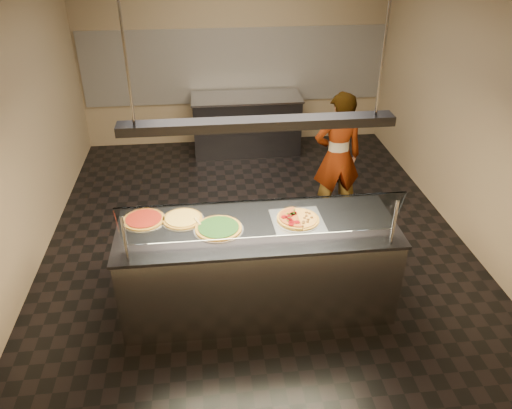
{
  "coord_description": "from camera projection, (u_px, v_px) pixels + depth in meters",
  "views": [
    {
      "loc": [
        -0.56,
        -5.12,
        3.46
      ],
      "look_at": [
        -0.1,
        -0.99,
        1.02
      ],
      "focal_mm": 35.0,
      "sensor_mm": 36.0,
      "label": 1
    }
  ],
  "objects": [
    {
      "name": "serving_counter",
      "position": [
        258.0,
        267.0,
        4.88
      ],
      "size": [
        2.62,
        0.94,
        0.93
      ],
      "color": "#B7B7BC",
      "rests_on": "ground"
    },
    {
      "name": "heat_lamp_housing",
      "position": [
        258.0,
        124.0,
        4.12
      ],
      "size": [
        2.3,
        0.18,
        0.08
      ],
      "primitive_type": "cube",
      "color": "#2D2D31",
      "rests_on": "ceiling"
    },
    {
      "name": "wall_right",
      "position": [
        474.0,
        111.0,
        5.68
      ],
      "size": [
        0.02,
        6.0,
        3.0
      ],
      "primitive_type": "cube",
      "color": "#968261",
      "rests_on": "ground"
    },
    {
      "name": "ground",
      "position": [
        255.0,
        235.0,
        6.2
      ],
      "size": [
        5.0,
        6.0,
        0.02
      ],
      "primitive_type": "cube",
      "color": "black",
      "rests_on": "ground"
    },
    {
      "name": "worker",
      "position": [
        337.0,
        157.0,
        6.21
      ],
      "size": [
        0.62,
        0.42,
        1.66
      ],
      "primitive_type": "imported",
      "rotation": [
        0.0,
        0.0,
        3.18
      ],
      "color": "black",
      "rests_on": "ground"
    },
    {
      "name": "pizza_tomato",
      "position": [
        144.0,
        219.0,
        4.73
      ],
      "size": [
        0.42,
        0.42,
        0.03
      ],
      "color": "silver",
      "rests_on": "serving_counter"
    },
    {
      "name": "half_pizza_sausage",
      "position": [
        308.0,
        218.0,
        4.73
      ],
      "size": [
        0.21,
        0.4,
        0.04
      ],
      "color": "#9A6820",
      "rests_on": "perforated_tray"
    },
    {
      "name": "prep_table",
      "position": [
        246.0,
        124.0,
        8.16
      ],
      "size": [
        1.75,
        0.74,
        0.93
      ],
      "color": "#2D2D31",
      "rests_on": "ground"
    },
    {
      "name": "wall_left",
      "position": [
        16.0,
        130.0,
        5.2
      ],
      "size": [
        0.02,
        6.0,
        3.0
      ],
      "primitive_type": "cube",
      "color": "#968261",
      "rests_on": "ground"
    },
    {
      "name": "half_pizza_pepperoni",
      "position": [
        288.0,
        218.0,
        4.71
      ],
      "size": [
        0.21,
        0.4,
        0.05
      ],
      "color": "#9A6820",
      "rests_on": "perforated_tray"
    },
    {
      "name": "tile_band",
      "position": [
        235.0,
        66.0,
        8.09
      ],
      "size": [
        4.9,
        0.02,
        1.2
      ],
      "primitive_type": "cube",
      "color": "silver",
      "rests_on": "wall_back"
    },
    {
      "name": "lamp_rod_right",
      "position": [
        383.0,
        54.0,
        3.94
      ],
      "size": [
        0.02,
        0.02,
        1.01
      ],
      "primitive_type": "cylinder",
      "color": "#B7B7BC",
      "rests_on": "ceiling"
    },
    {
      "name": "lamp_rod_left",
      "position": [
        126.0,
        61.0,
        3.75
      ],
      "size": [
        0.02,
        0.02,
        1.01
      ],
      "primitive_type": "cylinder",
      "color": "#B7B7BC",
      "rests_on": "ceiling"
    },
    {
      "name": "sneeze_guard",
      "position": [
        262.0,
        220.0,
        4.2
      ],
      "size": [
        2.38,
        0.18,
        0.54
      ],
      "color": "#B7B7BC",
      "rests_on": "serving_counter"
    },
    {
      "name": "pizza_spinach",
      "position": [
        218.0,
        228.0,
        4.6
      ],
      "size": [
        0.46,
        0.46,
        0.03
      ],
      "color": "silver",
      "rests_on": "serving_counter"
    },
    {
      "name": "wall_front",
      "position": [
        313.0,
        309.0,
        2.86
      ],
      "size": [
        5.0,
        0.02,
        3.0
      ],
      "primitive_type": "cube",
      "color": "#968261",
      "rests_on": "ground"
    },
    {
      "name": "pizza_cheese",
      "position": [
        183.0,
        218.0,
        4.74
      ],
      "size": [
        0.41,
        0.41,
        0.03
      ],
      "color": "silver",
      "rests_on": "serving_counter"
    },
    {
      "name": "wall_back",
      "position": [
        235.0,
        53.0,
        8.01
      ],
      "size": [
        5.0,
        0.02,
        3.0
      ],
      "primitive_type": "cube",
      "color": "#968261",
      "rests_on": "ground"
    },
    {
      "name": "pizza_spatula",
      "position": [
        203.0,
        222.0,
        4.65
      ],
      "size": [
        0.24,
        0.21,
        0.02
      ],
      "color": "#B7B7BC",
      "rests_on": "pizza_spinach"
    },
    {
      "name": "perforated_tray",
      "position": [
        298.0,
        220.0,
        4.73
      ],
      "size": [
        0.49,
        0.49,
        0.01
      ],
      "color": "silver",
      "rests_on": "serving_counter"
    }
  ]
}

